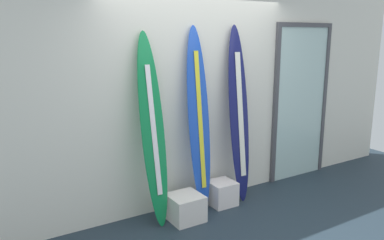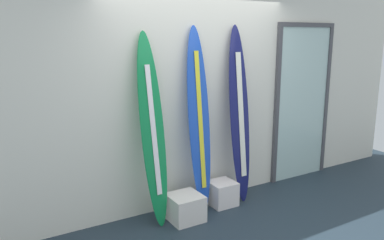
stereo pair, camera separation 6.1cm
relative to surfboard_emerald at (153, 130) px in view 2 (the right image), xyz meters
The scene contains 7 objects.
wall_back 0.86m from the surfboard_emerald, 23.62° to the left, with size 7.20×0.20×2.80m, color silver.
surfboard_emerald is the anchor object (origin of this frame).
surfboard_cobalt 0.62m from the surfboard_emerald, ahead, with size 0.29×0.32×2.20m.
surfboard_navy 1.21m from the surfboard_emerald, ahead, with size 0.29×0.36×2.21m.
display_block_left 0.98m from the surfboard_emerald, 27.38° to the right, with size 0.37×0.37×0.30m.
display_block_center 1.30m from the surfboard_emerald, ahead, with size 0.32×0.32×0.30m.
glass_door 2.49m from the surfboard_emerald, ahead, with size 1.06×0.06×2.25m.
Camera 2 is at (-2.44, -2.71, 2.07)m, focal length 35.91 mm.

